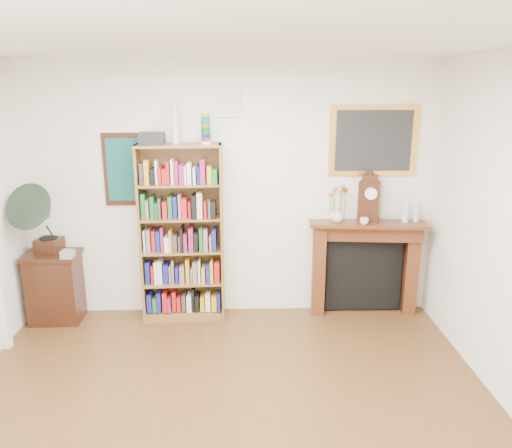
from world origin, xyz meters
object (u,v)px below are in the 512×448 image
at_px(bookshelf, 181,224).
at_px(side_cabinet, 55,287).
at_px(bottle_right, 416,213).
at_px(mantel_clock, 369,199).
at_px(flower_vase, 337,215).
at_px(teacup, 364,221).
at_px(bottle_left, 406,211).
at_px(gramophone, 40,215).
at_px(fireplace, 365,259).
at_px(cd_stack, 68,254).

height_order(bookshelf, side_cabinet, bookshelf).
relative_size(side_cabinet, bottle_right, 3.90).
relative_size(mantel_clock, flower_vase, 3.36).
xyz_separation_m(side_cabinet, teacup, (3.36, -0.01, 0.73)).
bearing_deg(bottle_left, bottle_right, 9.53).
distance_m(gramophone, flower_vase, 3.13).
bearing_deg(flower_vase, teacup, -22.87).
distance_m(side_cabinet, teacup, 3.44).
bearing_deg(fireplace, flower_vase, -169.81).
xyz_separation_m(fireplace, bottle_right, (0.53, -0.03, 0.55)).
height_order(bookshelf, mantel_clock, bookshelf).
height_order(cd_stack, flower_vase, flower_vase).
height_order(gramophone, bottle_left, gramophone).
distance_m(flower_vase, bottle_left, 0.74).
xyz_separation_m(bookshelf, fireplace, (2.03, 0.08, -0.45)).
xyz_separation_m(side_cabinet, flower_vase, (3.09, 0.10, 0.77)).
bearing_deg(side_cabinet, cd_stack, -33.90).
bearing_deg(bottle_left, flower_vase, 178.15).
relative_size(side_cabinet, teacup, 8.28).
bearing_deg(bottle_left, gramophone, -177.74).
xyz_separation_m(gramophone, cd_stack, (0.26, -0.07, -0.41)).
bearing_deg(mantel_clock, bottle_left, 17.86).
bearing_deg(gramophone, flower_vase, 12.35).
xyz_separation_m(mantel_clock, bottle_left, (0.40, -0.04, -0.13)).
bearing_deg(cd_stack, fireplace, 4.96).
distance_m(fireplace, mantel_clock, 0.70).
bearing_deg(fireplace, bottle_left, -2.96).
bearing_deg(mantel_clock, gramophone, -153.78).
bearing_deg(bookshelf, cd_stack, -174.03).
distance_m(gramophone, teacup, 3.40).
relative_size(fireplace, bottle_right, 6.52).
relative_size(fireplace, flower_vase, 8.49).
relative_size(bookshelf, mantel_clock, 4.32).
relative_size(gramophone, teacup, 8.45).
xyz_separation_m(flower_vase, bottle_right, (0.87, -0.00, 0.02)).
bearing_deg(bookshelf, side_cabinet, 178.54).
bearing_deg(bottle_right, bookshelf, -178.88).
bearing_deg(mantel_clock, teacup, -96.49).
relative_size(mantel_clock, teacup, 5.47).
height_order(bookshelf, fireplace, bookshelf).
bearing_deg(mantel_clock, fireplace, 117.75).
bearing_deg(fireplace, gramophone, -171.60).
relative_size(bookshelf, flower_vase, 14.52).
bearing_deg(teacup, bookshelf, 178.18).
bearing_deg(teacup, bottle_left, 10.99).
distance_m(fireplace, cd_stack, 3.22).
relative_size(flower_vase, bottle_right, 0.77).
bearing_deg(cd_stack, teacup, 2.40).
bearing_deg(mantel_clock, cd_stack, -152.28).
height_order(bookshelf, teacup, bookshelf).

